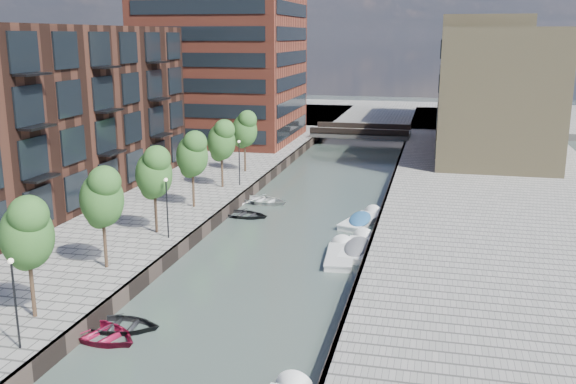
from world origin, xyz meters
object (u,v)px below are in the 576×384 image
(tree_6, at_px, (245,128))
(sloop_4, at_px, (244,217))
(tree_4, at_px, (192,153))
(car, at_px, (449,149))
(bridge, at_px, (361,133))
(tree_1, at_px, (27,231))
(tree_5, at_px, (221,139))
(sloop_0, at_px, (119,329))
(motorboat_3, at_px, (363,220))
(sloop_2, at_px, (99,338))
(motorboat_4, at_px, (358,248))
(sloop_3, at_px, (262,203))
(motorboat_2, at_px, (340,255))
(tree_2, at_px, (102,196))
(tree_3, at_px, (154,171))

(tree_6, xyz_separation_m, sloop_4, (3.69, -12.57, -5.31))
(tree_4, height_order, tree_6, same)
(car, bearing_deg, bridge, 129.75)
(tree_1, bearing_deg, tree_5, 90.00)
(sloop_0, bearing_deg, motorboat_3, -29.94)
(tree_6, relative_size, car, 1.42)
(tree_5, height_order, sloop_2, tree_5)
(tree_6, xyz_separation_m, car, (19.93, 13.54, -3.60))
(tree_6, relative_size, sloop_0, 1.42)
(motorboat_4, bearing_deg, sloop_0, -124.68)
(motorboat_3, distance_m, motorboat_4, 6.71)
(sloop_3, xyz_separation_m, motorboat_2, (8.73, -12.27, 0.10))
(tree_2, xyz_separation_m, sloop_3, (4.00, 19.91, -5.31))
(sloop_3, bearing_deg, sloop_4, -171.61)
(tree_5, distance_m, sloop_4, 8.53)
(sloop_3, height_order, motorboat_2, motorboat_2)
(sloop_0, distance_m, motorboat_2, 15.99)
(tree_4, distance_m, sloop_2, 21.47)
(motorboat_3, relative_size, motorboat_4, 1.03)
(tree_4, distance_m, sloop_3, 8.89)
(tree_1, relative_size, tree_2, 1.00)
(motorboat_3, bearing_deg, tree_5, 158.70)
(tree_4, bearing_deg, sloop_3, 55.95)
(tree_6, distance_m, sloop_4, 14.14)
(tree_2, height_order, sloop_3, tree_2)
(bridge, bearing_deg, sloop_4, -97.10)
(tree_6, height_order, sloop_0, tree_6)
(tree_1, bearing_deg, bridge, 82.07)
(tree_2, distance_m, sloop_0, 8.42)
(tree_3, bearing_deg, tree_4, 90.00)
(sloop_2, height_order, car, car)
(motorboat_3, bearing_deg, car, 75.35)
(tree_5, bearing_deg, tree_6, 90.00)
(tree_2, distance_m, tree_5, 21.00)
(tree_3, xyz_separation_m, sloop_3, (4.00, 12.91, -5.31))
(tree_3, xyz_separation_m, sloop_4, (3.69, 8.43, -5.31))
(sloop_4, relative_size, motorboat_2, 0.79)
(tree_5, bearing_deg, sloop_3, -15.21)
(sloop_4, height_order, car, car)
(tree_4, distance_m, tree_6, 14.00)
(sloop_3, bearing_deg, car, -24.12)
(tree_4, relative_size, motorboat_2, 1.15)
(tree_1, xyz_separation_m, tree_4, (0.00, 21.00, 0.00))
(bridge, xyz_separation_m, tree_4, (-8.50, -40.00, 3.92))
(tree_1, bearing_deg, sloop_3, 81.55)
(sloop_0, bearing_deg, motorboat_4, -40.31)
(tree_1, xyz_separation_m, tree_6, (0.00, 35.00, 0.00))
(tree_1, xyz_separation_m, car, (19.93, 48.54, -3.60))
(tree_3, height_order, car, tree_3)
(sloop_3, bearing_deg, sloop_0, -168.67)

